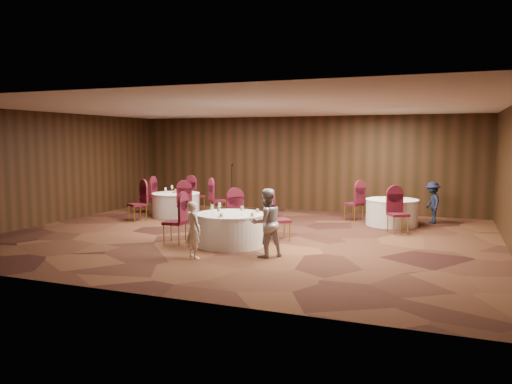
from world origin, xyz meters
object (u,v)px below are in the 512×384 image
(mic_stand, at_px, (232,197))
(man_c, at_px, (432,202))
(table_main, at_px, (230,229))
(table_left, at_px, (176,205))
(table_right, at_px, (392,212))
(woman_b, at_px, (266,223))
(woman_a, at_px, (193,230))

(mic_stand, bearing_deg, man_c, -3.99)
(table_main, height_order, man_c, man_c)
(man_c, bearing_deg, table_left, -97.78)
(table_right, relative_size, woman_b, 1.03)
(table_left, distance_m, woman_b, 6.11)
(table_main, distance_m, table_right, 5.20)
(table_left, xyz_separation_m, woman_b, (4.53, -4.09, 0.33))
(table_left, xyz_separation_m, man_c, (7.58, 1.55, 0.23))
(table_main, xyz_separation_m, woman_a, (-0.20, -1.38, 0.21))
(table_left, bearing_deg, table_main, -44.75)
(table_left, distance_m, man_c, 7.74)
(table_left, distance_m, mic_stand, 2.26)
(table_left, bearing_deg, woman_b, -42.08)
(woman_a, relative_size, woman_b, 0.82)
(table_right, relative_size, woman_a, 1.25)
(woman_b, bearing_deg, man_c, -164.91)
(woman_b, relative_size, man_c, 1.17)
(table_left, bearing_deg, man_c, 11.53)
(table_main, distance_m, woman_b, 1.39)
(table_right, distance_m, man_c, 1.32)
(table_left, relative_size, man_c, 1.24)
(mic_stand, distance_m, woman_a, 7.07)
(table_right, bearing_deg, table_main, -127.16)
(table_main, relative_size, man_c, 1.29)
(woman_a, bearing_deg, table_right, -88.91)
(table_main, bearing_deg, woman_a, -98.45)
(table_left, relative_size, woman_a, 1.28)
(table_right, distance_m, woman_a, 6.46)
(mic_stand, distance_m, man_c, 6.56)
(mic_stand, bearing_deg, woman_b, -60.19)
(mic_stand, height_order, woman_b, mic_stand)
(table_right, bearing_deg, man_c, 35.93)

